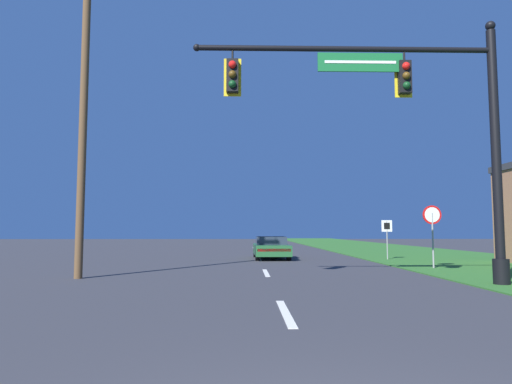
{
  "coord_description": "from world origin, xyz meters",
  "views": [
    {
      "loc": [
        -0.75,
        -2.64,
        1.53
      ],
      "look_at": [
        0.0,
        29.57,
        4.26
      ],
      "focal_mm": 32.0,
      "sensor_mm": 36.0,
      "label": 1
    }
  ],
  "objects": [
    {
      "name": "grass_verge_right",
      "position": [
        10.5,
        30.0,
        0.02
      ],
      "size": [
        10.0,
        110.0,
        0.04
      ],
      "color": "#2D6626",
      "rests_on": "ground"
    },
    {
      "name": "road_center_line",
      "position": [
        0.0,
        22.0,
        0.01
      ],
      "size": [
        0.16,
        34.8,
        0.01
      ],
      "color": "silver",
      "rests_on": "ground"
    },
    {
      "name": "car_ahead",
      "position": [
        0.65,
        22.43,
        0.61
      ],
      "size": [
        1.88,
        4.63,
        1.19
      ],
      "color": "black",
      "rests_on": "ground"
    },
    {
      "name": "route_sign_post",
      "position": [
        6.65,
        21.08,
        1.53
      ],
      "size": [
        0.55,
        0.06,
        2.03
      ],
      "color": "gray",
      "rests_on": "grass_verge_right"
    },
    {
      "name": "signal_mast",
      "position": [
        4.25,
        10.05,
        4.62
      ],
      "size": [
        8.88,
        0.47,
        7.6
      ],
      "color": "black",
      "rests_on": "grass_verge_right"
    },
    {
      "name": "utility_pole_near",
      "position": [
        -6.1,
        12.23,
        5.59
      ],
      "size": [
        1.8,
        0.26,
        10.85
      ],
      "color": "brown",
      "rests_on": "ground"
    },
    {
      "name": "stop_sign",
      "position": [
        6.78,
        15.56,
        1.86
      ],
      "size": [
        0.76,
        0.07,
        2.5
      ],
      "color": "gray",
      "rests_on": "grass_verge_right"
    }
  ]
}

